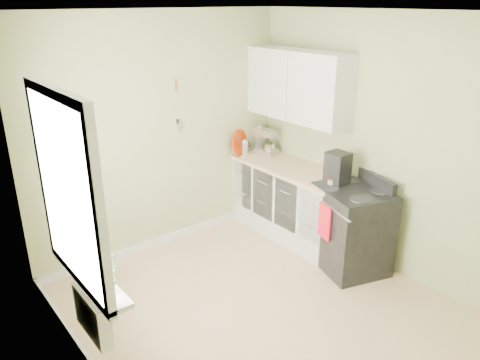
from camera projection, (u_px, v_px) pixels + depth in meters
floor at (265, 313)px, 4.46m from camera, size 3.20×3.60×0.02m
ceiling at (272, 10)px, 3.47m from camera, size 3.20×3.60×0.02m
wall_back at (162, 135)px, 5.29m from camera, size 3.20×0.02×2.70m
wall_left at (83, 236)px, 3.03m from camera, size 0.02×3.60×2.70m
wall_right at (383, 146)px, 4.90m from camera, size 0.02×3.60×2.70m
base_cabinets at (291, 202)px, 5.78m from camera, size 0.60×1.60×0.87m
countertop at (292, 168)px, 5.61m from camera, size 0.64×1.60×0.04m
upper_cabinets at (298, 85)px, 5.41m from camera, size 0.35×1.40×0.80m
window at (67, 193)px, 3.19m from camera, size 0.06×1.14×1.44m
window_sill at (89, 273)px, 3.48m from camera, size 0.18×1.14×0.04m
radiator at (92, 315)px, 3.55m from camera, size 0.12×0.50×0.35m
wall_utensils at (177, 114)px, 5.30m from camera, size 0.02×0.14×0.58m
stove at (351, 228)px, 5.06m from camera, size 0.86×0.91×1.04m
stand_mixer at (265, 142)px, 6.01m from camera, size 0.25×0.33×0.37m
kettle at (244, 147)px, 5.99m from camera, size 0.20×0.12×0.20m
coffee_maker at (337, 169)px, 5.02m from camera, size 0.21×0.23×0.36m
red_tray at (239, 143)px, 5.93m from camera, size 0.35×0.19×0.35m
jar at (331, 182)px, 5.01m from camera, size 0.08×0.08×0.09m
plant_a at (107, 273)px, 3.16m from camera, size 0.19×0.16×0.32m
plant_b at (83, 251)px, 3.49m from camera, size 0.16×0.18×0.27m
plant_c at (74, 239)px, 3.61m from camera, size 0.25×0.25×0.32m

